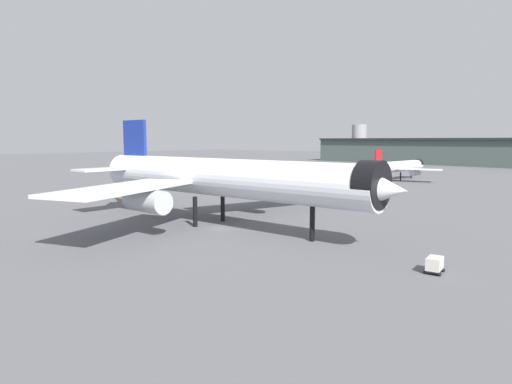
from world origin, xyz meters
The scene contains 7 objects.
ground centered at (0.00, 0.00, 0.00)m, with size 900.00×900.00×0.00m, color #56565B.
airliner_near_gate centered at (-2.28, 1.86, 8.36)m, with size 66.27×60.68×18.97m.
airliner_far_taxiway centered at (-13.93, 107.63, 5.05)m, with size 35.00×38.58×11.45m.
terminal_building centered at (-10.92, 228.62, 8.22)m, with size 225.36×56.21×25.68m.
baggage_tug_wing centered at (4.60, 39.97, 0.97)m, with size 2.93×3.58×1.85m.
baggage_cart_trailing centered at (36.11, -2.66, 0.98)m, with size 2.12×2.54×1.82m.
traffic_cone_near_nose centered at (-40.18, 6.20, 0.34)m, with size 0.55×0.55×0.69m, color #F2600C.
Camera 1 is at (52.16, -53.16, 14.95)m, focal length 31.34 mm.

